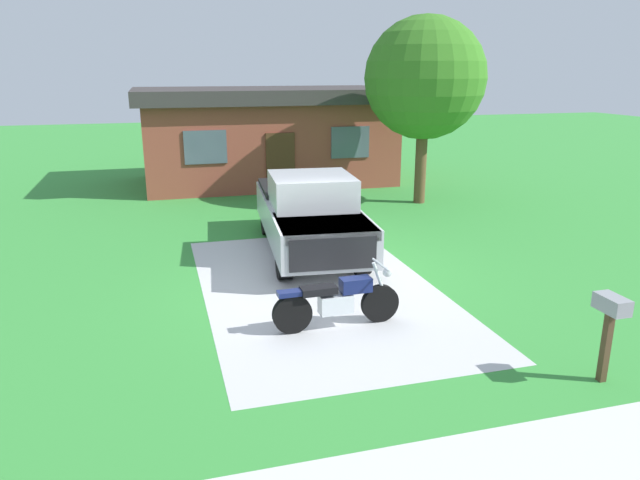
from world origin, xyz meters
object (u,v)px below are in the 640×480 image
object	(u,v)px
pickup_truck	(309,212)
neighbor_house	(266,134)
mailbox	(610,316)
shade_tree	(425,79)
motorcycle	(338,301)

from	to	relation	value
pickup_truck	neighbor_house	size ratio (longest dim) A/B	0.60
pickup_truck	neighbor_house	world-z (taller)	neighbor_house
pickup_truck	mailbox	bearing A→B (deg)	-71.32
neighbor_house	mailbox	bearing A→B (deg)	-84.34
mailbox	shade_tree	size ratio (longest dim) A/B	0.22
pickup_truck	neighbor_house	xyz separation A→B (m)	(0.76, 9.27, 0.84)
motorcycle	neighbor_house	bearing A→B (deg)	84.18
mailbox	shade_tree	world-z (taller)	shade_tree
shade_tree	motorcycle	bearing A→B (deg)	-122.62
mailbox	neighbor_house	world-z (taller)	neighbor_house
pickup_truck	shade_tree	world-z (taller)	shade_tree
pickup_truck	shade_tree	bearing A→B (deg)	40.76
motorcycle	shade_tree	distance (m)	10.62
pickup_truck	neighbor_house	distance (m)	9.34
mailbox	shade_tree	distance (m)	11.79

